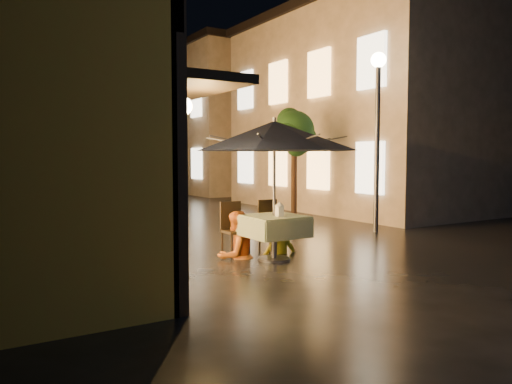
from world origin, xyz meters
TOP-DOWN VIEW (x-y plane):
  - ground at (0.00, 0.00)m, footprint 90.00×90.00m
  - east_building_near at (7.49, 6.50)m, footprint 7.30×9.30m
  - east_building_far at (7.49, 18.00)m, footprint 7.30×10.30m
  - street_tree at (2.41, 4.51)m, footprint 1.43×1.20m
  - streetlamp_near at (3.00, 2.00)m, footprint 0.36×0.36m
  - streetlamp_far at (3.00, 14.00)m, footprint 0.36×0.36m
  - cafe_table at (-0.87, 0.55)m, footprint 0.99×0.99m
  - patio_umbrella at (-0.87, 0.55)m, footprint 2.82×2.82m
  - cafe_chair_left at (-1.27, 1.29)m, footprint 0.42×0.42m
  - cafe_chair_right at (-0.47, 1.29)m, footprint 0.42×0.42m
  - table_lantern at (-0.87, 0.39)m, footprint 0.16×0.16m
  - person_orange at (-1.32, 1.11)m, footprint 0.90×0.77m
  - person_yellow at (-0.44, 1.06)m, footprint 0.91×0.54m
  - bicycle_0 at (-2.72, 3.88)m, footprint 1.80×1.17m
  - bicycle_1 at (-2.23, 5.10)m, footprint 1.67×0.85m
  - bicycle_2 at (-2.33, 5.12)m, footprint 1.84×0.95m
  - bicycle_3 at (-2.77, 7.08)m, footprint 1.57×0.65m
  - bicycle_4 at (-2.30, 7.76)m, footprint 1.93×0.86m

SIDE VIEW (x-z plane):
  - ground at x=0.00m, z-range 0.00..0.00m
  - bicycle_0 at x=-2.72m, z-range 0.00..0.89m
  - bicycle_3 at x=-2.77m, z-range 0.00..0.91m
  - bicycle_2 at x=-2.33m, z-range 0.00..0.92m
  - bicycle_1 at x=-2.23m, z-range 0.00..0.97m
  - bicycle_4 at x=-2.30m, z-range 0.00..0.98m
  - cafe_chair_left at x=-1.27m, z-range 0.05..1.03m
  - cafe_chair_right at x=-0.47m, z-range 0.05..1.03m
  - cafe_table at x=-0.87m, z-range 0.20..0.98m
  - person_yellow at x=-0.44m, z-range 0.00..1.37m
  - person_orange at x=-1.32m, z-range 0.00..1.62m
  - table_lantern at x=-0.87m, z-range 0.79..1.04m
  - patio_umbrella at x=-0.87m, z-range 0.92..3.38m
  - street_tree at x=2.41m, z-range 0.85..4.00m
  - streetlamp_near at x=3.00m, z-range 0.80..5.03m
  - streetlamp_far at x=3.00m, z-range 0.80..5.03m
  - east_building_near at x=7.49m, z-range 0.01..6.81m
  - east_building_far at x=7.49m, z-range 0.01..7.31m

